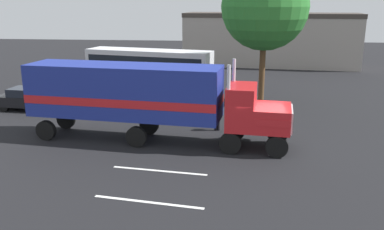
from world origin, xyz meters
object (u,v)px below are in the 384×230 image
parked_car (29,99)px  semi_truck (144,96)px  person_bystander (217,116)px  parked_bus (149,65)px  tree_left (265,7)px

parked_car → semi_truck: bearing=-30.5°
person_bystander → parked_bus: 13.17m
parked_bus → parked_car: size_ratio=2.49×
parked_bus → tree_left: bearing=-22.9°
person_bystander → parked_car: bearing=165.7°
semi_truck → tree_left: 12.68m
parked_car → tree_left: size_ratio=0.44×
parked_bus → parked_car: (-6.99, -8.02, -1.26)m
person_bystander → parked_bus: size_ratio=0.14×
parked_car → tree_left: tree_left is taller
person_bystander → parked_car: size_ratio=0.36×
person_bystander → parked_car: 13.86m
tree_left → semi_truck: bearing=-125.3°
semi_truck → person_bystander: semi_truck is taller
semi_truck → person_bystander: bearing=29.9°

